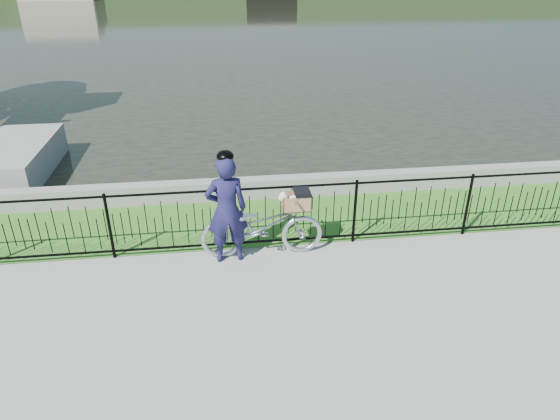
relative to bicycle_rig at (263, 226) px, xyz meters
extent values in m
plane|color=gray|center=(0.58, -1.40, -0.53)|extent=(120.00, 120.00, 0.00)
cube|color=#376D22|center=(0.58, 1.20, -0.53)|extent=(60.00, 2.00, 0.01)
plane|color=black|center=(0.58, 31.60, -0.53)|extent=(120.00, 120.00, 0.00)
cube|color=gray|center=(0.58, 2.20, -0.33)|extent=(60.00, 0.30, 0.40)
imported|color=#B7BDC5|center=(-0.01, 0.00, -0.01)|extent=(1.98, 0.69, 1.04)
cube|color=black|center=(0.54, 0.00, 0.27)|extent=(0.38, 0.18, 0.02)
cube|color=#946A44|center=(0.54, 0.00, 0.28)|extent=(0.44, 0.30, 0.01)
cube|color=#946A44|center=(0.54, 0.14, 0.40)|extent=(0.44, 0.02, 0.26)
cube|color=#946A44|center=(0.54, -0.14, 0.40)|extent=(0.44, 0.02, 0.26)
cube|color=#946A44|center=(0.75, 0.00, 0.40)|extent=(0.02, 0.30, 0.26)
cube|color=#946A44|center=(0.33, 0.00, 0.40)|extent=(0.02, 0.30, 0.26)
cube|color=black|center=(0.64, 0.00, 0.56)|extent=(0.24, 0.32, 0.06)
cube|color=black|center=(0.77, 0.00, 0.43)|extent=(0.02, 0.32, 0.21)
ellipsoid|color=silver|center=(0.52, 0.00, 0.40)|extent=(0.31, 0.22, 0.20)
sphere|color=silver|center=(0.34, -0.02, 0.51)|extent=(0.15, 0.15, 0.15)
sphere|color=silver|center=(0.29, -0.04, 0.48)|extent=(0.07, 0.07, 0.07)
sphere|color=black|center=(0.26, -0.05, 0.47)|extent=(0.02, 0.02, 0.02)
cone|color=olive|center=(0.34, 0.04, 0.57)|extent=(0.06, 0.08, 0.08)
cone|color=olive|center=(0.36, -0.06, 0.57)|extent=(0.06, 0.08, 0.08)
imported|color=#19173F|center=(-0.56, -0.08, 0.36)|extent=(0.69, 0.49, 1.78)
ellipsoid|color=black|center=(-0.56, -0.08, 1.23)|extent=(0.26, 0.29, 0.18)
camera|label=1|loc=(-0.63, -7.02, 3.88)|focal=32.00mm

